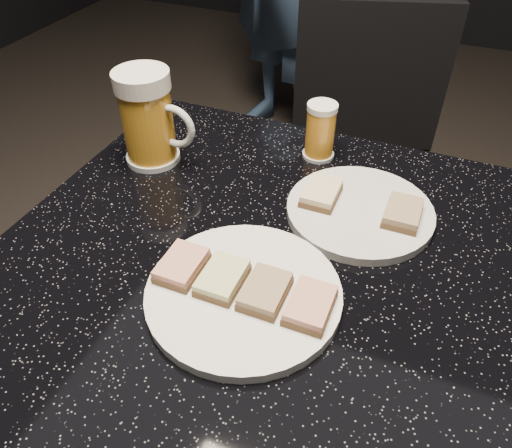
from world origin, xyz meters
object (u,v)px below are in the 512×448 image
at_px(beer_tumbler, 320,131).
at_px(chair, 364,159).
at_px(plate_small, 360,211).
at_px(beer_mug, 149,118).
at_px(plate_large, 244,293).
at_px(table, 256,354).

bearing_deg(beer_tumbler, chair, 87.13).
bearing_deg(plate_small, beer_mug, 177.91).
xyz_separation_m(beer_tumbler, chair, (0.02, 0.41, -0.30)).
bearing_deg(plate_small, plate_large, -114.08).
xyz_separation_m(beer_mug, beer_tumbler, (0.26, 0.12, -0.03)).
bearing_deg(beer_mug, chair, 62.34).
bearing_deg(plate_large, beer_tumbler, 91.49).
distance_m(beer_mug, beer_tumbler, 0.28).
xyz_separation_m(plate_small, chair, (-0.08, 0.54, -0.26)).
xyz_separation_m(table, beer_mug, (-0.25, 0.14, 0.32)).
height_order(plate_large, beer_tumbler, beer_tumbler).
bearing_deg(beer_tumbler, table, -91.80).
bearing_deg(beer_mug, plate_small, -2.09).
bearing_deg(beer_tumbler, plate_small, -51.56).
height_order(beer_mug, beer_tumbler, beer_mug).
height_order(plate_large, chair, chair).
distance_m(plate_small, table, 0.30).
relative_size(beer_mug, chair, 0.18).
height_order(plate_small, chair, chair).
relative_size(table, chair, 0.87).
bearing_deg(beer_mug, plate_large, -40.51).
height_order(table, beer_tumbler, beer_tumbler).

